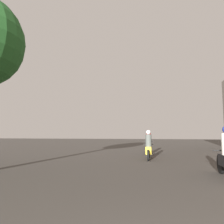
# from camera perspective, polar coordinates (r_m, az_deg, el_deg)

# --- Properties ---
(motorcycle_yellow) EXTENTS (0.60, 1.99, 1.58)m
(motorcycle_yellow) POSITION_cam_1_polar(r_m,az_deg,el_deg) (12.12, 9.54, -9.13)
(motorcycle_yellow) COLOR black
(motorcycle_yellow) RESTS_ON ground_plane
(motorcycle_silver) EXTENTS (0.60, 1.92, 1.64)m
(motorcycle_silver) POSITION_cam_1_polar(r_m,az_deg,el_deg) (15.19, 9.55, -8.34)
(motorcycle_silver) COLOR black
(motorcycle_silver) RESTS_ON ground_plane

